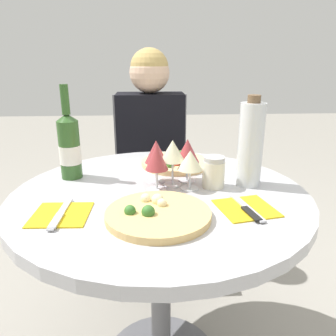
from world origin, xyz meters
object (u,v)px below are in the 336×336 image
(chair_behind_diner, at_px, (151,181))
(tall_carafe, at_px, (251,144))
(pizza_large, at_px, (157,213))
(seated_diner, at_px, (151,172))
(wine_bottle, at_px, (69,146))
(dining_table, at_px, (160,226))

(chair_behind_diner, bearing_deg, tall_carafe, 111.60)
(pizza_large, distance_m, tall_carafe, 0.41)
(pizza_large, bearing_deg, seated_diner, 90.48)
(seated_diner, xyz_separation_m, tall_carafe, (0.32, -0.66, 0.32))
(chair_behind_diner, height_order, wine_bottle, wine_bottle)
(pizza_large, height_order, wine_bottle, wine_bottle)
(chair_behind_diner, distance_m, tall_carafe, 0.96)
(dining_table, xyz_separation_m, pizza_large, (-0.01, -0.19, 0.14))
(dining_table, height_order, seated_diner, seated_diner)
(seated_diner, xyz_separation_m, wine_bottle, (-0.29, -0.55, 0.29))
(dining_table, height_order, pizza_large, pizza_large)
(wine_bottle, bearing_deg, chair_behind_diner, 67.64)
(dining_table, height_order, wine_bottle, wine_bottle)
(seated_diner, xyz_separation_m, pizza_large, (0.01, -0.89, 0.19))
(dining_table, bearing_deg, seated_diner, 91.78)
(seated_diner, height_order, tall_carafe, seated_diner)
(pizza_large, bearing_deg, tall_carafe, 35.87)
(pizza_large, bearing_deg, chair_behind_diner, 90.42)
(seated_diner, height_order, pizza_large, seated_diner)
(dining_table, distance_m, tall_carafe, 0.40)
(wine_bottle, bearing_deg, dining_table, -25.21)
(dining_table, xyz_separation_m, wine_bottle, (-0.31, 0.15, 0.24))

